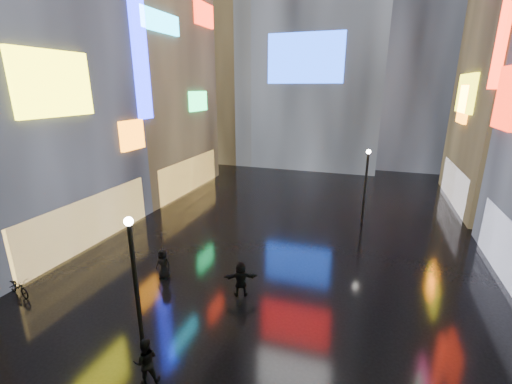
% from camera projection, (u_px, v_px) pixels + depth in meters
% --- Properties ---
extents(ground, '(140.00, 140.00, 0.00)m').
position_uv_depth(ground, '(294.00, 230.00, 22.73)').
color(ground, black).
rests_on(ground, ground).
extents(building_left_far, '(10.28, 12.00, 22.00)m').
position_uv_depth(building_left_far, '(134.00, 65.00, 29.83)').
color(building_left_far, black).
rests_on(building_left_far, ground).
extents(tower_flank_right, '(12.00, 12.00, 34.00)m').
position_uv_depth(tower_flank_right, '(428.00, 14.00, 38.55)').
color(tower_flank_right, black).
rests_on(tower_flank_right, ground).
extents(tower_flank_left, '(10.00, 10.00, 26.00)m').
position_uv_depth(tower_flank_left, '(227.00, 55.00, 43.13)').
color(tower_flank_left, black).
rests_on(tower_flank_left, ground).
extents(lamp_near, '(0.30, 0.30, 5.20)m').
position_uv_depth(lamp_near, '(135.00, 280.00, 11.43)').
color(lamp_near, black).
rests_on(lamp_near, ground).
extents(lamp_far, '(0.30, 0.30, 5.20)m').
position_uv_depth(lamp_far, '(366.00, 183.00, 23.11)').
color(lamp_far, black).
rests_on(lamp_far, ground).
extents(pedestrian_1, '(0.99, 0.94, 1.60)m').
position_uv_depth(pedestrian_1, '(146.00, 361.00, 10.84)').
color(pedestrian_1, black).
rests_on(pedestrian_1, ground).
extents(pedestrian_4, '(0.78, 0.52, 1.55)m').
position_uv_depth(pedestrian_4, '(163.00, 264.00, 16.88)').
color(pedestrian_4, black).
rests_on(pedestrian_4, ground).
extents(pedestrian_5, '(1.60, 1.04, 1.65)m').
position_uv_depth(pedestrian_5, '(241.00, 279.00, 15.43)').
color(pedestrian_5, black).
rests_on(pedestrian_5, ground).
extents(umbrella_2, '(1.46, 1.46, 0.95)m').
position_uv_depth(umbrella_2, '(161.00, 241.00, 16.51)').
color(umbrella_2, black).
rests_on(umbrella_2, pedestrian_4).
extents(bicycle, '(1.73, 0.92, 0.87)m').
position_uv_depth(bicycle, '(18.00, 287.00, 15.54)').
color(bicycle, black).
rests_on(bicycle, ground).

